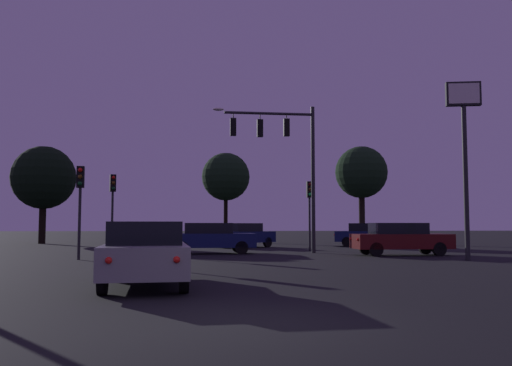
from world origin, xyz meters
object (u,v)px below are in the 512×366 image
traffic_light_corner_right (310,201)px  traffic_light_median (80,193)px  traffic_signal_mast_arm (284,148)px  traffic_light_corner_left (113,197)px  car_nearside_lane (146,252)px  store_sign_illuminated (464,130)px  car_crossing_right (210,238)px  tree_center_horizon (44,178)px  car_far_lane (244,235)px  car_crossing_left (401,238)px  car_parked_lot (371,234)px  tree_behind_sign (226,177)px  tree_left_far (361,173)px

traffic_light_corner_right → traffic_light_median: 12.94m
traffic_signal_mast_arm → traffic_light_corner_left: traffic_signal_mast_arm is taller
car_nearside_lane → store_sign_illuminated: size_ratio=0.64×
car_crossing_right → tree_center_horizon: size_ratio=0.61×
traffic_light_corner_left → car_far_lane: traffic_light_corner_left is taller
traffic_light_median → car_far_lane: 13.56m
traffic_signal_mast_arm → car_crossing_left: bearing=-26.1°
car_parked_lot → traffic_signal_mast_arm: bearing=-133.2°
car_crossing_left → car_parked_lot: size_ratio=0.94×
tree_behind_sign → tree_center_horizon: tree_behind_sign is taller
traffic_light_corner_left → traffic_light_corner_right: bearing=5.2°
car_crossing_left → store_sign_illuminated: bearing=-68.7°
tree_behind_sign → tree_left_far: size_ratio=0.98×
traffic_signal_mast_arm → traffic_light_corner_right: bearing=53.7°
traffic_signal_mast_arm → traffic_light_median: size_ratio=1.95×
traffic_light_corner_left → store_sign_illuminated: 17.37m
traffic_signal_mast_arm → store_sign_illuminated: (6.58, -6.19, 0.01)m
car_parked_lot → tree_center_horizon: bearing=161.5°
car_crossing_left → traffic_light_corner_left: bearing=163.8°
traffic_light_corner_left → store_sign_illuminated: bearing=-26.7°
traffic_light_median → car_nearside_lane: size_ratio=0.82×
traffic_signal_mast_arm → traffic_light_corner_left: 9.25m
traffic_signal_mast_arm → car_parked_lot: traffic_signal_mast_arm is taller
traffic_light_corner_left → tree_center_horizon: size_ratio=0.55×
traffic_signal_mast_arm → traffic_light_median: 10.47m
store_sign_illuminated → car_nearside_lane: bearing=-146.2°
traffic_signal_mast_arm → tree_left_far: size_ratio=0.99×
traffic_light_corner_left → traffic_light_median: (-0.40, -5.83, -0.13)m
tree_behind_sign → tree_left_far: tree_left_far is taller
car_crossing_right → store_sign_illuminated: size_ratio=0.61×
traffic_signal_mast_arm → car_far_lane: 8.25m
tree_behind_sign → car_crossing_left: bearing=-70.7°
car_parked_lot → tree_behind_sign: size_ratio=0.66×
tree_left_far → car_crossing_right: bearing=-129.9°
traffic_light_corner_right → tree_center_horizon: 21.86m
tree_behind_sign → tree_center_horizon: bearing=-166.6°
traffic_light_corner_right → traffic_light_median: size_ratio=0.99×
traffic_light_median → tree_behind_sign: tree_behind_sign is taller
traffic_light_median → car_parked_lot: 19.87m
car_crossing_right → car_far_lane: bearing=72.3°
car_crossing_right → tree_behind_sign: size_ratio=0.60×
car_nearside_lane → tree_left_far: size_ratio=0.62×
traffic_light_corner_right → tree_left_far: (6.56, 11.83, 2.77)m
car_parked_lot → traffic_light_corner_left: bearing=-159.8°
traffic_light_corner_left → car_parked_lot: size_ratio=0.82×
traffic_signal_mast_arm → tree_left_far: (8.39, 14.32, 0.17)m
traffic_light_corner_left → traffic_signal_mast_arm: bearing=-9.9°
traffic_light_corner_right → store_sign_illuminated: bearing=-61.3°
traffic_light_corner_right → traffic_light_median: traffic_light_median is taller
tree_left_far → tree_center_horizon: (-24.41, 0.60, -0.57)m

